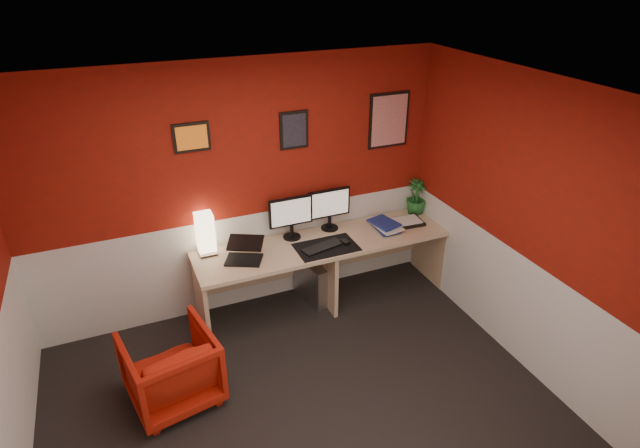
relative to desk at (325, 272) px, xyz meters
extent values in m
cube|color=black|center=(-0.74, -1.41, -0.36)|extent=(4.00, 3.50, 0.01)
cube|color=white|center=(-0.74, -1.41, 2.13)|extent=(4.00, 3.50, 0.01)
cube|color=maroon|center=(-0.74, 0.34, 0.89)|extent=(4.00, 0.01, 2.50)
cube|color=maroon|center=(1.26, -1.41, 0.89)|extent=(0.01, 3.50, 2.50)
cube|color=silver|center=(-0.74, 0.34, 0.14)|extent=(4.00, 0.01, 1.00)
cube|color=silver|center=(1.26, -1.41, 0.14)|extent=(0.01, 3.50, 1.00)
cube|color=tan|center=(0.00, 0.00, 0.00)|extent=(2.60, 0.65, 0.73)
cube|color=#FFE5B2|center=(-1.12, 0.22, 0.56)|extent=(0.16, 0.16, 0.40)
cube|color=black|center=(-0.84, -0.04, 0.47)|extent=(0.40, 0.35, 0.22)
cube|color=black|center=(-0.27, 0.20, 0.66)|extent=(0.45, 0.06, 0.58)
cube|color=black|center=(0.15, 0.23, 0.66)|extent=(0.45, 0.06, 0.58)
cube|color=black|center=(-0.03, -0.11, 0.37)|extent=(0.60, 0.38, 0.01)
cube|color=black|center=(-0.07, -0.11, 0.38)|extent=(0.44, 0.23, 0.02)
cube|color=black|center=(0.16, -0.12, 0.39)|extent=(0.08, 0.11, 0.03)
imported|color=navy|center=(0.58, -0.02, 0.38)|extent=(0.22, 0.29, 0.03)
imported|color=silver|center=(0.57, -0.03, 0.41)|extent=(0.26, 0.34, 0.02)
imported|color=navy|center=(0.56, -0.02, 0.43)|extent=(0.29, 0.35, 0.03)
cube|color=black|center=(0.94, 0.02, 0.38)|extent=(0.37, 0.27, 0.03)
imported|color=#19591E|center=(1.17, 0.20, 0.56)|extent=(0.22, 0.22, 0.39)
cube|color=#99999E|center=(-0.09, 0.09, -0.14)|extent=(0.29, 0.48, 0.45)
imported|color=#A61E0E|center=(-1.67, -0.74, -0.05)|extent=(0.79, 0.80, 0.63)
cube|color=orange|center=(-1.13, 0.33, 1.49)|extent=(0.32, 0.02, 0.26)
cube|color=black|center=(-0.18, 0.33, 1.44)|extent=(0.28, 0.02, 0.36)
cube|color=red|center=(0.84, 0.33, 1.42)|extent=(0.44, 0.02, 0.56)
camera|label=1|loc=(-1.79, -4.11, 2.90)|focal=29.07mm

